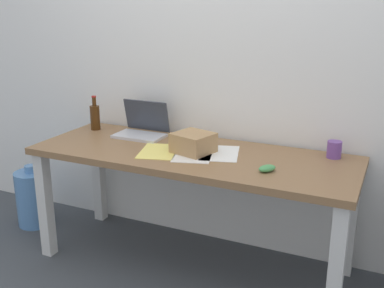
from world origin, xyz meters
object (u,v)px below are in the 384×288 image
(computer_mouse, at_px, (267,168))
(water_cooler_jug, at_px, (34,198))
(cardboard_box, at_px, (193,143))
(desk, at_px, (192,168))
(laptop_left, at_px, (142,128))
(coffee_mug, at_px, (334,150))
(beer_bottle, at_px, (95,117))

(computer_mouse, height_order, water_cooler_jug, computer_mouse)
(cardboard_box, xyz_separation_m, water_cooler_jug, (-1.27, 0.01, -0.58))
(desk, xyz_separation_m, laptop_left, (-0.44, 0.18, 0.15))
(desk, relative_size, computer_mouse, 18.81)
(cardboard_box, bearing_deg, laptop_left, 158.17)
(water_cooler_jug, bearing_deg, coffee_mug, 6.52)
(desk, xyz_separation_m, coffee_mug, (0.76, 0.24, 0.14))
(beer_bottle, xyz_separation_m, cardboard_box, (0.81, -0.18, -0.03))
(beer_bottle, height_order, coffee_mug, beer_bottle)
(computer_mouse, bearing_deg, desk, -161.33)
(beer_bottle, distance_m, computer_mouse, 1.33)
(laptop_left, xyz_separation_m, beer_bottle, (-0.37, 0.00, 0.04))
(laptop_left, relative_size, coffee_mug, 3.33)
(laptop_left, bearing_deg, desk, -22.22)
(desk, xyz_separation_m, water_cooler_jug, (-1.26, 0.01, -0.43))
(laptop_left, xyz_separation_m, coffee_mug, (1.20, 0.06, -0.00))
(beer_bottle, relative_size, cardboard_box, 1.11)
(cardboard_box, relative_size, coffee_mug, 2.19)
(computer_mouse, distance_m, coffee_mug, 0.46)
(computer_mouse, relative_size, cardboard_box, 0.48)
(beer_bottle, height_order, computer_mouse, beer_bottle)
(coffee_mug, bearing_deg, computer_mouse, -126.78)
(beer_bottle, relative_size, coffee_mug, 2.44)
(desk, bearing_deg, beer_bottle, 167.26)
(desk, xyz_separation_m, cardboard_box, (0.01, 0.00, 0.15))
(coffee_mug, relative_size, water_cooler_jug, 0.21)
(beer_bottle, distance_m, water_cooler_jug, 0.78)
(desk, bearing_deg, cardboard_box, 0.54)
(desk, bearing_deg, water_cooler_jug, 179.48)
(desk, distance_m, coffee_mug, 0.81)
(cardboard_box, bearing_deg, computer_mouse, -15.08)
(laptop_left, relative_size, cardboard_box, 1.52)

